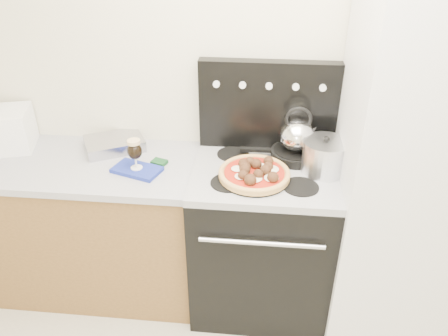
# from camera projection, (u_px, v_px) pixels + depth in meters

# --- Properties ---
(room_shell) EXTENTS (3.52, 3.01, 2.52)m
(room_shell) POSITION_uv_depth(u_px,v_px,m) (239.00, 221.00, 1.38)
(room_shell) COLOR beige
(room_shell) RESTS_ON ground
(base_cabinet) EXTENTS (1.45, 0.60, 0.86)m
(base_cabinet) POSITION_uv_depth(u_px,v_px,m) (80.00, 227.00, 2.67)
(base_cabinet) COLOR brown
(base_cabinet) RESTS_ON ground
(countertop) EXTENTS (1.48, 0.63, 0.04)m
(countertop) POSITION_uv_depth(u_px,v_px,m) (66.00, 164.00, 2.44)
(countertop) COLOR #ADADB7
(countertop) RESTS_ON base_cabinet
(stove_body) EXTENTS (0.76, 0.65, 0.88)m
(stove_body) POSITION_uv_depth(u_px,v_px,m) (261.00, 240.00, 2.54)
(stove_body) COLOR black
(stove_body) RESTS_ON ground
(cooktop) EXTENTS (0.76, 0.65, 0.04)m
(cooktop) POSITION_uv_depth(u_px,v_px,m) (265.00, 173.00, 2.31)
(cooktop) COLOR #ADADB2
(cooktop) RESTS_ON stove_body
(backguard) EXTENTS (0.76, 0.08, 0.50)m
(backguard) POSITION_uv_depth(u_px,v_px,m) (268.00, 106.00, 2.41)
(backguard) COLOR black
(backguard) RESTS_ON cooktop
(fridge) EXTENTS (0.64, 0.68, 1.90)m
(fridge) POSITION_uv_depth(u_px,v_px,m) (404.00, 174.00, 2.20)
(fridge) COLOR silver
(fridge) RESTS_ON ground
(foil_sheet) EXTENTS (0.40, 0.36, 0.06)m
(foil_sheet) POSITION_uv_depth(u_px,v_px,m) (114.00, 144.00, 2.53)
(foil_sheet) COLOR silver
(foil_sheet) RESTS_ON countertop
(oven_mitt) EXTENTS (0.28, 0.22, 0.02)m
(oven_mitt) POSITION_uv_depth(u_px,v_px,m) (137.00, 170.00, 2.32)
(oven_mitt) COLOR #1E2E9C
(oven_mitt) RESTS_ON countertop
(beer_glass) EXTENTS (0.09, 0.09, 0.17)m
(beer_glass) POSITION_uv_depth(u_px,v_px,m) (135.00, 154.00, 2.27)
(beer_glass) COLOR black
(beer_glass) RESTS_ON oven_mitt
(pizza_pan) EXTENTS (0.43, 0.43, 0.01)m
(pizza_pan) POSITION_uv_depth(u_px,v_px,m) (254.00, 177.00, 2.22)
(pizza_pan) COLOR #262324
(pizza_pan) RESTS_ON cooktop
(pizza) EXTENTS (0.44, 0.44, 0.05)m
(pizza) POSITION_uv_depth(u_px,v_px,m) (254.00, 172.00, 2.21)
(pizza) COLOR #ECB65D
(pizza) RESTS_ON pizza_pan
(skillet) EXTENTS (0.27, 0.27, 0.05)m
(skillet) POSITION_uv_depth(u_px,v_px,m) (295.00, 154.00, 2.40)
(skillet) COLOR black
(skillet) RESTS_ON cooktop
(tea_kettle) EXTENTS (0.22, 0.22, 0.21)m
(tea_kettle) POSITION_uv_depth(u_px,v_px,m) (297.00, 133.00, 2.33)
(tea_kettle) COLOR silver
(tea_kettle) RESTS_ON skillet
(stock_pot) EXTENTS (0.28, 0.28, 0.17)m
(stock_pot) POSITION_uv_depth(u_px,v_px,m) (324.00, 157.00, 2.25)
(stock_pot) COLOR silver
(stock_pot) RESTS_ON cooktop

